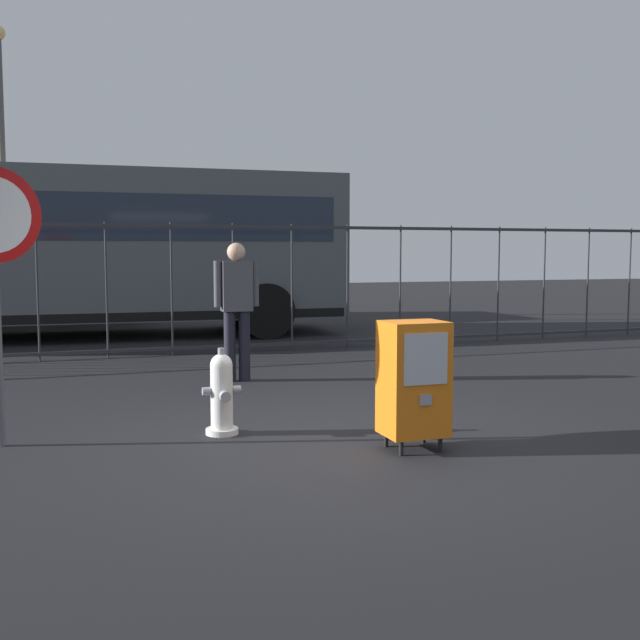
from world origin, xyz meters
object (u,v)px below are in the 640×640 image
Objects in this scene: pedestrian at (237,303)px; bus_near at (51,244)px; street_light_near_right at (2,151)px; fire_hydrant at (222,394)px; newspaper_box_primary at (414,378)px.

bus_near is (-2.11, 5.57, 0.76)m from pedestrian.
fire_hydrant is at bearing -78.60° from street_light_near_right.
newspaper_box_primary is at bearing -73.76° from street_light_near_right.
bus_near reaches higher than pedestrian.
street_light_near_right reaches higher than newspaper_box_primary.
newspaper_box_primary is 0.16× the size of street_light_near_right.
pedestrian is 0.26× the size of street_light_near_right.
bus_near is 4.04m from street_light_near_right.
newspaper_box_primary is 0.61× the size of pedestrian.
street_light_near_right reaches higher than bus_near.
street_light_near_right is (-3.65, 12.53, 3.16)m from newspaper_box_primary.
bus_near reaches higher than newspaper_box_primary.
fire_hydrant is 0.45× the size of pedestrian.
bus_near is (-2.70, 9.17, 1.14)m from newspaper_box_primary.
fire_hydrant is 2.76m from pedestrian.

